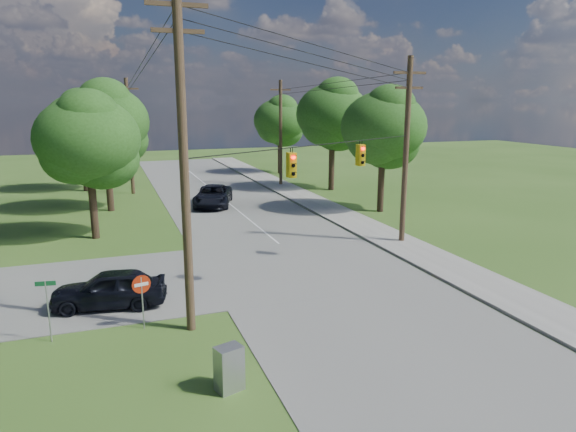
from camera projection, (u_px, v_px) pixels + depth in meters
name	position (u px, v px, depth m)	size (l,w,h in m)	color
ground	(312.00, 316.00, 19.81)	(140.00, 140.00, 0.00)	#365A1E
main_road	(312.00, 270.00, 25.05)	(10.00, 100.00, 0.03)	gray
sidewalk_east	(428.00, 256.00, 27.23)	(2.60, 100.00, 0.12)	#ACA8A1
pole_sw	(184.00, 158.00, 17.30)	(2.00, 0.32, 12.00)	brown
pole_ne	(406.00, 149.00, 28.86)	(2.00, 0.32, 10.50)	brown
pole_north_e	(281.00, 132.00, 49.15)	(2.00, 0.32, 10.00)	brown
pole_north_w	(130.00, 136.00, 44.62)	(2.00, 0.32, 10.00)	brown
power_lines	(261.00, 82.00, 28.89)	(13.93, 29.62, 4.93)	black
traffic_signals	(329.00, 159.00, 23.50)	(4.91, 3.27, 1.05)	gold
tree_w_near	(88.00, 139.00, 29.68)	(6.00, 6.00, 8.40)	#432E21
tree_w_mid	(104.00, 122.00, 37.21)	(6.40, 6.40, 9.22)	#432E21
tree_w_far	(80.00, 122.00, 45.82)	(6.00, 6.00, 8.73)	#432E21
tree_e_near	(383.00, 127.00, 37.05)	(6.20, 6.20, 8.81)	#432E21
tree_e_mid	(333.00, 114.00, 46.26)	(6.60, 6.60, 9.64)	#432E21
tree_e_far	(280.00, 121.00, 57.18)	(5.80, 5.80, 8.32)	#432E21
car_cross_dark	(109.00, 289.00, 20.47)	(1.79, 4.44, 1.51)	black
car_main_north	(213.00, 196.00, 40.20)	(2.64, 5.72, 1.59)	black
control_cabinet	(229.00, 368.00, 14.61)	(0.74, 0.54, 1.34)	#949699
do_not_enter_sign	(142.00, 289.00, 18.36)	(0.67, 0.19, 2.05)	#949699
street_name_sign	(47.00, 302.00, 17.37)	(0.66, 0.14, 2.21)	#949699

